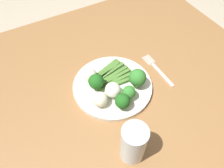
% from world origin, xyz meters
% --- Properties ---
extents(ground_plane, '(6.00, 6.00, 0.02)m').
position_xyz_m(ground_plane, '(0.00, 0.00, -0.01)').
color(ground_plane, '#B7A88E').
extents(dining_table, '(1.11, 0.85, 0.76)m').
position_xyz_m(dining_table, '(0.00, 0.00, 0.64)').
color(dining_table, olive).
rests_on(dining_table, ground_plane).
extents(plate, '(0.26, 0.26, 0.01)m').
position_xyz_m(plate, '(-0.00, -0.04, 0.77)').
color(plate, silver).
rests_on(plate, dining_table).
extents(asparagus_bundle, '(0.14, 0.11, 0.01)m').
position_xyz_m(asparagus_bundle, '(0.02, -0.02, 0.78)').
color(asparagus_bundle, '#47752D').
rests_on(asparagus_bundle, plate).
extents(broccoli_front_left, '(0.05, 0.05, 0.06)m').
position_xyz_m(broccoli_front_left, '(-0.05, -0.03, 0.81)').
color(broccoli_front_left, '#4C7F2B').
rests_on(broccoli_front_left, plate).
extents(broccoli_back_right, '(0.04, 0.04, 0.05)m').
position_xyz_m(broccoli_back_right, '(0.02, -0.11, 0.80)').
color(broccoli_back_right, '#609E3D').
rests_on(broccoli_back_right, plate).
extents(broccoli_left, '(0.05, 0.05, 0.06)m').
position_xyz_m(broccoli_left, '(-0.02, -0.13, 0.81)').
color(broccoli_left, '#4C7F2B').
rests_on(broccoli_left, plate).
extents(broccoli_outer_edge, '(0.06, 0.06, 0.07)m').
position_xyz_m(broccoli_outer_edge, '(0.07, -0.09, 0.81)').
color(broccoli_outer_edge, '#609E3D').
rests_on(broccoli_outer_edge, plate).
extents(cauliflower_back, '(0.05, 0.05, 0.05)m').
position_xyz_m(cauliflower_back, '(-0.02, -0.08, 0.80)').
color(cauliflower_back, white).
rests_on(cauliflower_back, plate).
extents(cauliflower_near_center, '(0.05, 0.05, 0.05)m').
position_xyz_m(cauliflower_near_center, '(-0.07, -0.09, 0.80)').
color(cauliflower_near_center, beige).
rests_on(cauliflower_near_center, plate).
extents(cauliflower_near_fork, '(0.05, 0.05, 0.05)m').
position_xyz_m(cauliflower_near_fork, '(-0.05, 0.01, 0.80)').
color(cauliflower_near_fork, beige).
rests_on(cauliflower_near_fork, plate).
extents(fork, '(0.03, 0.17, 0.00)m').
position_xyz_m(fork, '(0.18, -0.05, 0.76)').
color(fork, silver).
rests_on(fork, dining_table).
extents(water_glass, '(0.07, 0.07, 0.13)m').
position_xyz_m(water_glass, '(-0.06, -0.26, 0.82)').
color(water_glass, silver).
rests_on(water_glass, dining_table).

